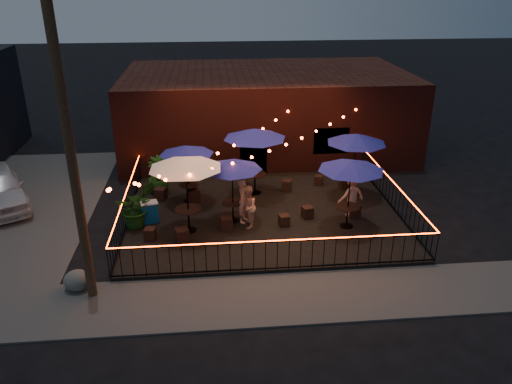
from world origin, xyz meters
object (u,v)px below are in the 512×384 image
at_px(cooler, 150,212).
at_px(cafe_table_5, 357,139).
at_px(cafe_table_4, 351,166).
at_px(cafe_table_0, 185,164).
at_px(boulder, 78,280).
at_px(utility_pole, 72,165).
at_px(cafe_table_3, 255,134).
at_px(cafe_table_2, 232,165).
at_px(cafe_table_1, 187,151).

bearing_deg(cooler, cafe_table_5, -3.05).
xyz_separation_m(cafe_table_4, cafe_table_5, (0.94, 2.68, 0.07)).
xyz_separation_m(cafe_table_0, boulder, (-3.12, -3.09, -2.34)).
height_order(utility_pole, cafe_table_3, utility_pole).
bearing_deg(cafe_table_2, cafe_table_1, 131.53).
distance_m(cafe_table_4, cafe_table_5, 2.84).
bearing_deg(cafe_table_1, cafe_table_3, 11.54).
height_order(cooler, boulder, cooler).
height_order(cafe_table_0, cooler, cafe_table_0).
distance_m(utility_pole, cooler, 5.59).
distance_m(cafe_table_3, boulder, 8.71).
bearing_deg(cooler, cafe_table_2, -17.95).
height_order(cafe_table_0, cafe_table_2, cafe_table_0).
height_order(utility_pole, cooler, utility_pole).
bearing_deg(cafe_table_5, cafe_table_2, -159.76).
relative_size(utility_pole, cafe_table_2, 3.35).
bearing_deg(cafe_table_5, cafe_table_1, 179.79).
xyz_separation_m(cafe_table_5, boulder, (-9.66, -5.57, -2.20)).
distance_m(cafe_table_3, cooler, 5.07).
height_order(cafe_table_1, cafe_table_2, cafe_table_2).
distance_m(utility_pole, cafe_table_3, 8.44).
relative_size(cafe_table_1, cafe_table_4, 0.94).
height_order(cafe_table_5, boulder, cafe_table_5).
distance_m(cafe_table_1, cafe_table_5, 6.61).
bearing_deg(cafe_table_0, cafe_table_4, -2.06).
distance_m(utility_pole, cafe_table_5, 11.03).
height_order(cafe_table_3, cafe_table_4, cafe_table_3).
relative_size(cafe_table_4, cooler, 3.19).
height_order(utility_pole, cafe_table_0, utility_pole).
xyz_separation_m(cafe_table_4, boulder, (-8.72, -2.89, -2.13)).
bearing_deg(cafe_table_0, boulder, -135.23).
xyz_separation_m(cafe_table_0, cafe_table_1, (-0.06, 2.50, -0.40)).
xyz_separation_m(cafe_table_3, cooler, (-4.03, -2.24, -2.11)).
bearing_deg(cafe_table_5, cafe_table_3, 171.79).
relative_size(cafe_table_3, cafe_table_4, 1.13).
relative_size(cafe_table_1, cafe_table_3, 0.84).
bearing_deg(utility_pole, cafe_table_5, 32.65).
bearing_deg(cooler, cafe_table_0, -44.52).
height_order(cafe_table_1, cafe_table_5, cafe_table_5).
bearing_deg(cooler, utility_pole, -121.14).
bearing_deg(cafe_table_2, cafe_table_0, -157.66).
bearing_deg(cafe_table_1, utility_pole, -113.70).
bearing_deg(cafe_table_0, cooler, 150.36).
bearing_deg(boulder, cafe_table_1, 61.34).
bearing_deg(utility_pole, cafe_table_1, 66.30).
bearing_deg(cafe_table_4, utility_pole, -158.73).
height_order(cafe_table_1, boulder, cafe_table_1).
bearing_deg(boulder, cafe_table_0, 44.77).
distance_m(cafe_table_0, cafe_table_2, 1.75).
xyz_separation_m(cooler, boulder, (-1.69, -3.91, -0.22)).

